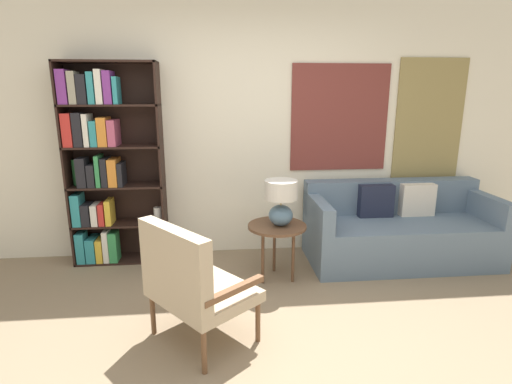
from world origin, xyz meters
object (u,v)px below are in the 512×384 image
couch (399,231)px  side_table (277,231)px  bookshelf (103,165)px  armchair (190,279)px  table_lamp (281,200)px

couch → side_table: 1.38m
bookshelf → side_table: 1.83m
bookshelf → couch: 3.08m
armchair → couch: armchair is taller
bookshelf → table_lamp: bookshelf is taller
side_table → couch: bearing=13.8°
table_lamp → bookshelf: bearing=160.7°
armchair → table_lamp: table_lamp is taller
armchair → couch: (2.07, 1.27, -0.18)m
couch → side_table: couch is taller
side_table → table_lamp: bearing=-22.8°
bookshelf → armchair: bookshelf is taller
couch → table_lamp: table_lamp is taller
side_table → armchair: bearing=-127.9°
bookshelf → side_table: size_ratio=3.71×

